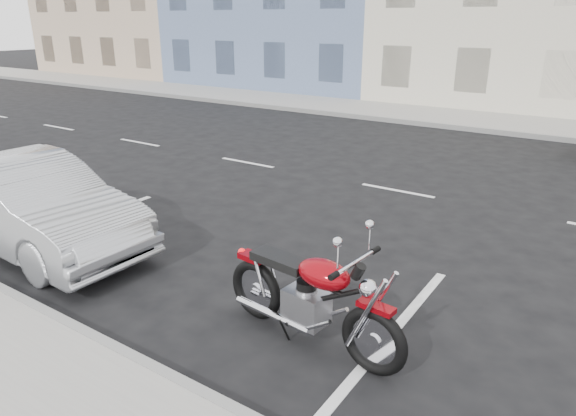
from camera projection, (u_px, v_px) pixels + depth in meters
The scene contains 5 objects.
ground at pixel (497, 209), 9.70m from camera, with size 120.00×120.00×0.00m, color black.
sidewalk_far at pixel (414, 114), 19.07m from camera, with size 80.00×3.40×0.15m, color gray.
curb_far at pixel (396, 121), 17.75m from camera, with size 80.00×0.12×0.16m, color gray.
motorcycle at pixel (377, 328), 5.02m from camera, with size 2.35×0.78×1.18m.
sedan_silver at pixel (31, 204), 7.86m from camera, with size 1.50×4.31×1.42m, color #A2A5A9.
Camera 1 is at (1.82, -9.75, 3.37)m, focal length 32.00 mm.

